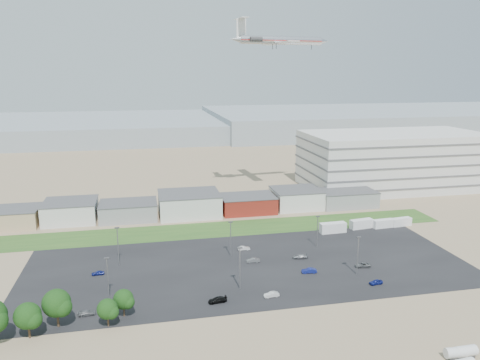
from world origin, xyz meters
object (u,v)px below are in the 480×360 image
object	(u,v)px
airliner	(281,40)
parked_car_1	(309,271)
parked_car_5	(98,273)
parked_car_7	(253,260)
parked_car_13	(271,295)
parked_car_10	(87,313)
box_trailer_a	(333,228)
parked_car_11	(244,248)
parked_car_12	(300,256)
parked_car_3	(218,300)
parked_car_0	(363,265)
parked_car_2	(376,282)
storage_tank_nw	(456,353)

from	to	relation	value
airliner	parked_car_1	xyz separation A→B (m)	(-14.30, -76.64, -63.33)
parked_car_5	parked_car_7	size ratio (longest dim) A/B	0.88
parked_car_7	parked_car_13	distance (m)	20.91
airliner	parked_car_10	distance (m)	128.37
box_trailer_a	parked_car_11	distance (m)	33.43
parked_car_12	parked_car_13	distance (m)	25.21
box_trailer_a	parked_car_10	bearing A→B (deg)	-153.98
parked_car_3	parked_car_10	size ratio (longest dim) A/B	1.13
airliner	parked_car_1	bearing A→B (deg)	-106.54
parked_car_0	parked_car_2	world-z (taller)	parked_car_2
parked_car_10	parked_car_13	xyz separation A→B (m)	(41.64, -0.13, 0.04)
parked_car_10	parked_car_13	distance (m)	41.64
parked_car_2	parked_car_7	bearing A→B (deg)	-133.28
parked_car_10	parked_car_1	bearing A→B (deg)	-83.43
airliner	parked_car_12	world-z (taller)	airliner
parked_car_5	parked_car_11	bearing A→B (deg)	99.03
parked_car_11	parked_car_2	bearing A→B (deg)	-136.09
parked_car_12	parked_car_3	bearing A→B (deg)	-45.66
parked_car_11	parked_car_12	size ratio (longest dim) A/B	0.87
storage_tank_nw	parked_car_11	size ratio (longest dim) A/B	1.09
parked_car_7	parked_car_11	xyz separation A→B (m)	(-0.54, 9.47, -0.01)
storage_tank_nw	parked_car_12	size ratio (longest dim) A/B	0.96
parked_car_1	parked_car_2	size ratio (longest dim) A/B	1.14
parked_car_3	parked_car_10	xyz separation A→B (m)	(-28.77, 0.17, -0.07)
box_trailer_a	airliner	world-z (taller)	airliner
parked_car_1	parked_car_3	size ratio (longest dim) A/B	0.91
airliner	parked_car_11	bearing A→B (deg)	-121.77
storage_tank_nw	parked_car_10	xyz separation A→B (m)	(-68.33, 30.61, -0.63)
parked_car_0	parked_car_11	world-z (taller)	parked_car_11
box_trailer_a	parked_car_5	size ratio (longest dim) A/B	2.70
parked_car_3	parked_car_10	world-z (taller)	parked_car_3
storage_tank_nw	parked_car_5	xyz separation A→B (m)	(-67.71, 51.73, -0.64)
parked_car_2	parked_car_11	bearing A→B (deg)	-143.77
parked_car_1	parked_car_13	bearing A→B (deg)	-43.36
airliner	parked_car_10	bearing A→B (deg)	-134.38
storage_tank_nw	parked_car_2	bearing A→B (deg)	88.84
parked_car_11	parked_car_12	xyz separation A→B (m)	(14.22, -9.58, 0.00)
parked_car_3	parked_car_13	distance (m)	12.87
box_trailer_a	parked_car_11	size ratio (longest dim) A/B	2.42
box_trailer_a	parked_car_0	world-z (taller)	box_trailer_a
airliner	parked_car_5	world-z (taller)	airliner
parked_car_1	parked_car_12	size ratio (longest dim) A/B	0.96
parked_car_7	parked_car_10	bearing A→B (deg)	-58.49
parked_car_3	parked_car_1	bearing A→B (deg)	106.82
parked_car_3	parked_car_11	bearing A→B (deg)	151.10
parked_car_2	parked_car_12	distance (m)	23.66
parked_car_11	storage_tank_nw	bearing A→B (deg)	-155.39
storage_tank_nw	box_trailer_a	world-z (taller)	box_trailer_a
parked_car_13	parked_car_1	bearing A→B (deg)	125.50
parked_car_7	parked_car_13	world-z (taller)	parked_car_7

